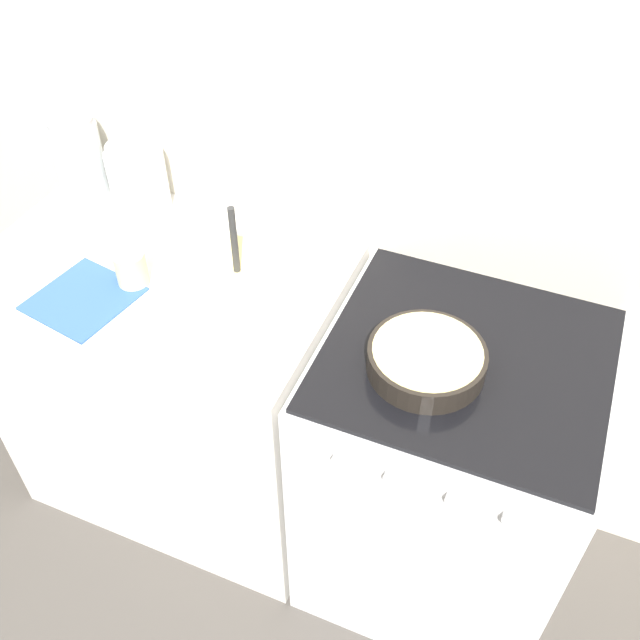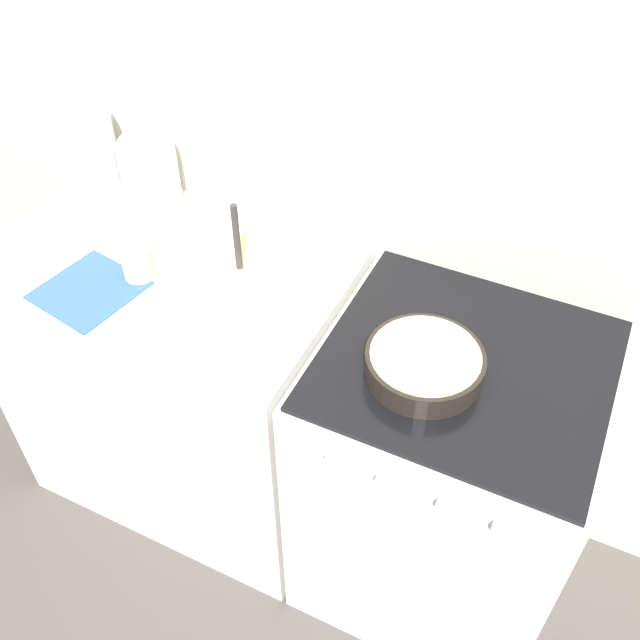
{
  "view_description": "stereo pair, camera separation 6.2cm",
  "coord_description": "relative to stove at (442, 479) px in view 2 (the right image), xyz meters",
  "views": [
    {
      "loc": [
        0.45,
        -0.82,
        2.07
      ],
      "look_at": [
        0.01,
        0.24,
        0.96
      ],
      "focal_mm": 40.0,
      "sensor_mm": 36.0,
      "label": 1
    },
    {
      "loc": [
        0.51,
        -0.8,
        2.07
      ],
      "look_at": [
        0.01,
        0.24,
        0.96
      ],
      "focal_mm": 40.0,
      "sensor_mm": 36.0,
      "label": 2
    }
  ],
  "objects": [
    {
      "name": "storage_jar_left",
      "position": [
        -1.16,
        0.21,
        0.56
      ],
      "size": [
        0.13,
        0.13,
        0.24
      ],
      "color": "silver",
      "rests_on": "countertop_cabinet"
    },
    {
      "name": "storage_jar_middle",
      "position": [
        -0.97,
        0.21,
        0.54
      ],
      "size": [
        0.16,
        0.16,
        0.2
      ],
      "color": "silver",
      "rests_on": "countertop_cabinet"
    },
    {
      "name": "recipe_page",
      "position": [
        -0.9,
        -0.17,
        0.46
      ],
      "size": [
        0.26,
        0.26,
        0.01
      ],
      "color": "#3359B2",
      "rests_on": "countertop_cabinet"
    },
    {
      "name": "countertop_cabinet",
      "position": [
        -0.8,
        0.0,
        0.0
      ],
      "size": [
        0.93,
        0.61,
        0.91
      ],
      "color": "silver",
      "rests_on": "ground_plane"
    },
    {
      "name": "mixing_bowl",
      "position": [
        -0.58,
        -0.06,
        0.53
      ],
      "size": [
        0.27,
        0.27,
        0.29
      ],
      "color": "white",
      "rests_on": "countertop_cabinet"
    },
    {
      "name": "tin_can",
      "position": [
        -0.82,
        -0.07,
        0.5
      ],
      "size": [
        0.08,
        0.08,
        0.09
      ],
      "color": "beige",
      "rests_on": "countertop_cabinet"
    },
    {
      "name": "baking_pan",
      "position": [
        -0.08,
        -0.07,
        0.49
      ],
      "size": [
        0.26,
        0.26,
        0.06
      ],
      "color": "black",
      "rests_on": "stove"
    },
    {
      "name": "stove",
      "position": [
        0.0,
        0.0,
        0.0
      ],
      "size": [
        0.65,
        0.62,
        0.91
      ],
      "color": "silver",
      "rests_on": "ground_plane"
    },
    {
      "name": "wall_back",
      "position": [
        -0.34,
        0.33,
        0.74
      ],
      "size": [
        4.86,
        0.05,
        2.4
      ],
      "color": "beige",
      "rests_on": "ground_plane"
    },
    {
      "name": "ground_plane",
      "position": [
        -0.34,
        -0.3,
        -0.46
      ],
      "size": [
        12.0,
        12.0,
        0.0
      ],
      "primitive_type": "plane",
      "color": "#4C4742"
    }
  ]
}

